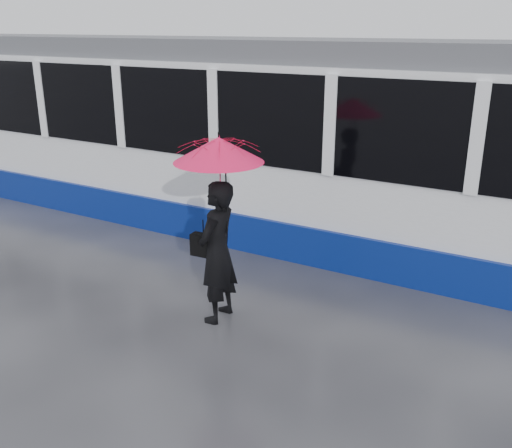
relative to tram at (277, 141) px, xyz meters
The scene contains 6 objects.
ground 3.07m from the tram, 74.25° to the right, with size 90.00×90.00×0.00m, color #29292E.
rails 1.77m from the tram, ahead, with size 34.00×1.51×0.02m.
tram is the anchor object (origin of this frame).
woman 3.58m from the tram, 73.92° to the right, with size 0.66×0.44×1.82m, color black.
umbrella 3.53m from the tram, 73.14° to the right, with size 1.14×1.14×1.23m.
handbag 3.50m from the tram, 77.36° to the right, with size 0.33×0.16×0.46m.
Camera 1 is at (3.96, -6.27, 3.57)m, focal length 40.00 mm.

